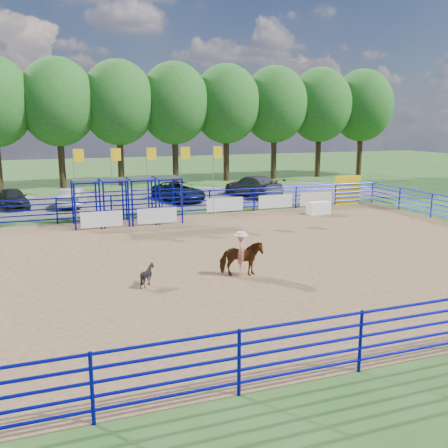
# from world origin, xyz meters

# --- Properties ---
(ground) EXTENTS (120.00, 120.00, 0.00)m
(ground) POSITION_xyz_m (0.00, 0.00, 0.00)
(ground) COLOR #396126
(ground) RESTS_ON ground
(arena_dirt) EXTENTS (30.00, 20.00, 0.02)m
(arena_dirt) POSITION_xyz_m (0.00, 0.00, 0.01)
(arena_dirt) COLOR olive
(arena_dirt) RESTS_ON ground
(gravel_strip) EXTENTS (40.00, 10.00, 0.01)m
(gravel_strip) POSITION_xyz_m (0.00, 17.00, 0.01)
(gravel_strip) COLOR slate
(gravel_strip) RESTS_ON ground
(announcer_table) EXTENTS (1.47, 0.78, 0.76)m
(announcer_table) POSITION_xyz_m (9.30, 7.59, 0.40)
(announcer_table) COLOR white
(announcer_table) RESTS_ON arena_dirt
(horse_and_rider) EXTENTS (1.73, 1.16, 2.34)m
(horse_and_rider) POSITION_xyz_m (0.12, -2.38, 0.83)
(horse_and_rider) COLOR #5B3012
(horse_and_rider) RESTS_ON arena_dirt
(calf) EXTENTS (0.78, 0.71, 0.78)m
(calf) POSITION_xyz_m (-3.39, -2.29, 0.41)
(calf) COLOR black
(calf) RESTS_ON arena_dirt
(car_a) EXTENTS (2.40, 4.12, 1.32)m
(car_a) POSITION_xyz_m (-8.56, 16.44, 0.67)
(car_a) COLOR black
(car_a) RESTS_ON gravel_strip
(car_b) EXTENTS (2.18, 4.17, 1.31)m
(car_b) POSITION_xyz_m (-4.80, 15.64, 0.66)
(car_b) COLOR #97999F
(car_b) RESTS_ON gravel_strip
(car_c) EXTENTS (3.42, 5.26, 1.35)m
(car_c) POSITION_xyz_m (2.52, 15.67, 0.68)
(car_c) COLOR black
(car_c) RESTS_ON gravel_strip
(car_d) EXTENTS (3.48, 5.85, 1.59)m
(car_d) POSITION_xyz_m (8.43, 15.85, 0.80)
(car_d) COLOR #57575A
(car_d) RESTS_ON gravel_strip
(perimeter_fence) EXTENTS (30.10, 20.10, 1.50)m
(perimeter_fence) POSITION_xyz_m (0.00, 0.00, 0.75)
(perimeter_fence) COLOR #070B9B
(perimeter_fence) RESTS_ON ground
(chute_assembly) EXTENTS (19.32, 2.41, 4.20)m
(chute_assembly) POSITION_xyz_m (-1.90, 8.84, 1.26)
(chute_assembly) COLOR #070B9B
(chute_assembly) RESTS_ON ground
(treeline) EXTENTS (56.40, 6.40, 11.24)m
(treeline) POSITION_xyz_m (0.00, 26.00, 7.53)
(treeline) COLOR #3F2B19
(treeline) RESTS_ON ground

